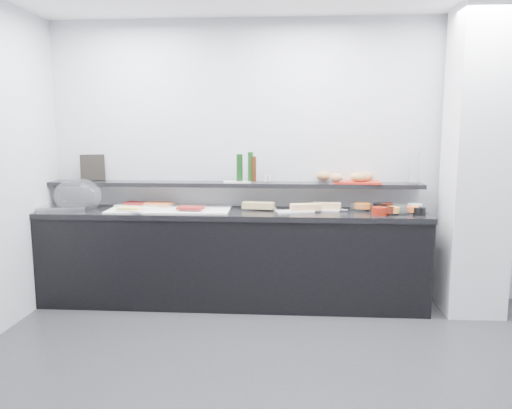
# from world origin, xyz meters

# --- Properties ---
(ground) EXTENTS (5.00, 5.00, 0.00)m
(ground) POSITION_xyz_m (0.00, 0.00, 0.00)
(ground) COLOR #2D2D30
(ground) RESTS_ON ground
(back_wall) EXTENTS (5.00, 0.02, 2.70)m
(back_wall) POSITION_xyz_m (0.00, 2.00, 1.35)
(back_wall) COLOR #B5B8BD
(back_wall) RESTS_ON ground
(column) EXTENTS (0.50, 0.50, 2.70)m
(column) POSITION_xyz_m (1.50, 1.65, 1.35)
(column) COLOR silver
(column) RESTS_ON ground
(buffet_cabinet) EXTENTS (3.60, 0.60, 0.85)m
(buffet_cabinet) POSITION_xyz_m (-0.70, 1.70, 0.42)
(buffet_cabinet) COLOR black
(buffet_cabinet) RESTS_ON ground
(counter_top) EXTENTS (3.62, 0.62, 0.05)m
(counter_top) POSITION_xyz_m (-0.70, 1.70, 0.88)
(counter_top) COLOR black
(counter_top) RESTS_ON buffet_cabinet
(wall_shelf) EXTENTS (3.60, 0.25, 0.04)m
(wall_shelf) POSITION_xyz_m (-0.70, 1.88, 1.13)
(wall_shelf) COLOR black
(wall_shelf) RESTS_ON back_wall
(cloche_base) EXTENTS (0.48, 0.37, 0.04)m
(cloche_base) POSITION_xyz_m (-2.29, 1.66, 0.92)
(cloche_base) COLOR #A9ABB0
(cloche_base) RESTS_ON counter_top
(cloche_dome) EXTENTS (0.50, 0.37, 0.34)m
(cloche_dome) POSITION_xyz_m (-2.18, 1.72, 1.03)
(cloche_dome) COLOR white
(cloche_dome) RESTS_ON cloche_base
(linen_runner) EXTENTS (1.15, 0.57, 0.01)m
(linen_runner) POSITION_xyz_m (-1.28, 1.72, 0.91)
(linen_runner) COLOR white
(linen_runner) RESTS_ON counter_top
(platter_meat_a) EXTENTS (0.32, 0.28, 0.01)m
(platter_meat_a) POSITION_xyz_m (-1.70, 1.81, 0.92)
(platter_meat_a) COLOR white
(platter_meat_a) RESTS_ON linen_runner
(food_meat_a) EXTENTS (0.23, 0.18, 0.02)m
(food_meat_a) POSITION_xyz_m (-1.66, 1.84, 0.94)
(food_meat_a) COLOR maroon
(food_meat_a) RESTS_ON platter_meat_a
(platter_salmon) EXTENTS (0.28, 0.21, 0.01)m
(platter_salmon) POSITION_xyz_m (-1.43, 1.84, 0.92)
(platter_salmon) COLOR silver
(platter_salmon) RESTS_ON linen_runner
(food_salmon) EXTENTS (0.28, 0.22, 0.02)m
(food_salmon) POSITION_xyz_m (-1.43, 1.83, 0.94)
(food_salmon) COLOR orange
(food_salmon) RESTS_ON platter_salmon
(platter_cheese) EXTENTS (0.31, 0.25, 0.01)m
(platter_cheese) POSITION_xyz_m (-1.59, 1.54, 0.92)
(platter_cheese) COLOR white
(platter_cheese) RESTS_ON linen_runner
(food_cheese) EXTENTS (0.20, 0.14, 0.02)m
(food_cheese) POSITION_xyz_m (-1.61, 1.52, 0.94)
(food_cheese) COLOR #FCE262
(food_cheese) RESTS_ON platter_cheese
(platter_meat_b) EXTENTS (0.29, 0.22, 0.01)m
(platter_meat_b) POSITION_xyz_m (-1.03, 1.63, 0.92)
(platter_meat_b) COLOR white
(platter_meat_b) RESTS_ON linen_runner
(food_meat_b) EXTENTS (0.25, 0.18, 0.02)m
(food_meat_b) POSITION_xyz_m (-1.06, 1.59, 0.94)
(food_meat_b) COLOR maroon
(food_meat_b) RESTS_ON platter_meat_b
(sandwich_plate_left) EXTENTS (0.33, 0.17, 0.01)m
(sandwich_plate_left) POSITION_xyz_m (-0.44, 1.83, 0.91)
(sandwich_plate_left) COLOR silver
(sandwich_plate_left) RESTS_ON counter_top
(sandwich_food_left) EXTENTS (0.31, 0.16, 0.06)m
(sandwich_food_left) POSITION_xyz_m (-0.45, 1.76, 0.94)
(sandwich_food_left) COLOR tan
(sandwich_food_left) RESTS_ON sandwich_plate_left
(tongs_left) EXTENTS (0.16, 0.02, 0.01)m
(tongs_left) POSITION_xyz_m (-0.53, 1.76, 0.92)
(tongs_left) COLOR silver
(tongs_left) RESTS_ON sandwich_plate_left
(sandwich_plate_mid) EXTENTS (0.37, 0.23, 0.01)m
(sandwich_plate_mid) POSITION_xyz_m (-0.11, 1.66, 0.91)
(sandwich_plate_mid) COLOR white
(sandwich_plate_mid) RESTS_ON counter_top
(sandwich_food_mid) EXTENTS (0.29, 0.17, 0.06)m
(sandwich_food_mid) POSITION_xyz_m (-0.01, 1.68, 0.94)
(sandwich_food_mid) COLOR #E4AD77
(sandwich_food_mid) RESTS_ON sandwich_plate_mid
(tongs_mid) EXTENTS (0.14, 0.10, 0.01)m
(tongs_mid) POSITION_xyz_m (-0.07, 1.63, 0.92)
(tongs_mid) COLOR #B1B2B8
(tongs_mid) RESTS_ON sandwich_plate_mid
(sandwich_plate_right) EXTENTS (0.36, 0.16, 0.01)m
(sandwich_plate_right) POSITION_xyz_m (0.13, 1.77, 0.91)
(sandwich_plate_right) COLOR silver
(sandwich_plate_right) RESTS_ON counter_top
(sandwich_food_right) EXTENTS (0.27, 0.12, 0.06)m
(sandwich_food_right) POSITION_xyz_m (0.19, 1.77, 0.94)
(sandwich_food_right) COLOR tan
(sandwich_food_right) RESTS_ON sandwich_plate_right
(tongs_right) EXTENTS (0.16, 0.04, 0.01)m
(tongs_right) POSITION_xyz_m (0.30, 1.72, 0.92)
(tongs_right) COLOR silver
(tongs_right) RESTS_ON sandwich_plate_right
(bowl_glass_fruit) EXTENTS (0.23, 0.23, 0.07)m
(bowl_glass_fruit) POSITION_xyz_m (0.50, 1.80, 0.94)
(bowl_glass_fruit) COLOR white
(bowl_glass_fruit) RESTS_ON counter_top
(fill_glass_fruit) EXTENTS (0.18, 0.18, 0.05)m
(fill_glass_fruit) POSITION_xyz_m (0.53, 1.79, 0.95)
(fill_glass_fruit) COLOR orange
(fill_glass_fruit) RESTS_ON bowl_glass_fruit
(bowl_black_jam) EXTENTS (0.18, 0.18, 0.07)m
(bowl_black_jam) POSITION_xyz_m (0.70, 1.80, 0.94)
(bowl_black_jam) COLOR black
(bowl_black_jam) RESTS_ON counter_top
(fill_black_jam) EXTENTS (0.13, 0.13, 0.05)m
(fill_black_jam) POSITION_xyz_m (0.76, 1.81, 0.95)
(fill_black_jam) COLOR #54140C
(fill_black_jam) RESTS_ON bowl_black_jam
(bowl_glass_cream) EXTENTS (0.25, 0.25, 0.07)m
(bowl_glass_cream) POSITION_xyz_m (0.89, 1.77, 0.94)
(bowl_glass_cream) COLOR white
(bowl_glass_cream) RESTS_ON counter_top
(fill_glass_cream) EXTENTS (0.16, 0.16, 0.05)m
(fill_glass_cream) POSITION_xyz_m (1.01, 1.79, 0.95)
(fill_glass_cream) COLOR white
(fill_glass_cream) RESTS_ON bowl_glass_cream
(bowl_red_jam) EXTENTS (0.18, 0.18, 0.07)m
(bowl_red_jam) POSITION_xyz_m (0.65, 1.57, 0.94)
(bowl_red_jam) COLOR maroon
(bowl_red_jam) RESTS_ON counter_top
(fill_red_jam) EXTENTS (0.13, 0.13, 0.05)m
(fill_red_jam) POSITION_xyz_m (0.73, 1.55, 0.95)
(fill_red_jam) COLOR #5A180C
(fill_red_jam) RESTS_ON bowl_red_jam
(bowl_glass_salmon) EXTENTS (0.21, 0.21, 0.07)m
(bowl_glass_salmon) POSITION_xyz_m (0.84, 1.62, 0.94)
(bowl_glass_salmon) COLOR white
(bowl_glass_salmon) RESTS_ON counter_top
(fill_glass_salmon) EXTENTS (0.14, 0.14, 0.05)m
(fill_glass_salmon) POSITION_xyz_m (0.77, 1.57, 0.95)
(fill_glass_salmon) COLOR orange
(fill_glass_salmon) RESTS_ON bowl_glass_salmon
(bowl_black_fruit) EXTENTS (0.13, 0.13, 0.07)m
(bowl_black_fruit) POSITION_xyz_m (1.00, 1.58, 0.94)
(bowl_black_fruit) COLOR black
(bowl_black_fruit) RESTS_ON counter_top
(fill_black_fruit) EXTENTS (0.12, 0.12, 0.05)m
(fill_black_fruit) POSITION_xyz_m (0.95, 1.62, 0.95)
(fill_black_fruit) COLOR orange
(fill_black_fruit) RESTS_ON bowl_black_fruit
(framed_print) EXTENTS (0.24, 0.16, 0.26)m
(framed_print) POSITION_xyz_m (-2.11, 1.93, 1.28)
(framed_print) COLOR black
(framed_print) RESTS_ON wall_shelf
(print_art) EXTENTS (0.20, 0.10, 0.22)m
(print_art) POSITION_xyz_m (-2.18, 1.97, 1.28)
(print_art) COLOR #D9A69C
(print_art) RESTS_ON framed_print
(condiment_tray) EXTENTS (0.28, 0.20, 0.01)m
(condiment_tray) POSITION_xyz_m (-0.66, 1.88, 1.16)
(condiment_tray) COLOR white
(condiment_tray) RESTS_ON wall_shelf
(bottle_green_a) EXTENTS (0.08, 0.08, 0.26)m
(bottle_green_a) POSITION_xyz_m (-0.64, 1.87, 1.29)
(bottle_green_a) COLOR #0E340F
(bottle_green_a) RESTS_ON condiment_tray
(bottle_brown) EXTENTS (0.05, 0.05, 0.24)m
(bottle_brown) POSITION_xyz_m (-0.50, 1.85, 1.28)
(bottle_brown) COLOR #391C0A
(bottle_brown) RESTS_ON condiment_tray
(bottle_green_b) EXTENTS (0.06, 0.06, 0.28)m
(bottle_green_b) POSITION_xyz_m (-0.53, 1.87, 1.30)
(bottle_green_b) COLOR #103D12
(bottle_green_b) RESTS_ON condiment_tray
(bottle_hot) EXTENTS (0.04, 0.04, 0.18)m
(bottle_hot) POSITION_xyz_m (-0.53, 1.88, 1.25)
(bottle_hot) COLOR #A4330B
(bottle_hot) RESTS_ON condiment_tray
(shaker_salt) EXTENTS (0.04, 0.04, 0.07)m
(shaker_salt) POSITION_xyz_m (-0.35, 1.88, 1.20)
(shaker_salt) COLOR silver
(shaker_salt) RESTS_ON condiment_tray
(shaker_pepper) EXTENTS (0.04, 0.04, 0.07)m
(shaker_pepper) POSITION_xyz_m (-0.39, 1.85, 1.20)
(shaker_pepper) COLOR silver
(shaker_pepper) RESTS_ON condiment_tray
(bread_tray) EXTENTS (0.45, 0.32, 0.02)m
(bread_tray) POSITION_xyz_m (0.48, 1.90, 1.16)
(bread_tray) COLOR #B32113
(bread_tray) RESTS_ON wall_shelf
(bread_roll_nw) EXTENTS (0.14, 0.10, 0.08)m
(bread_roll_nw) POSITION_xyz_m (0.17, 1.96, 1.21)
(bread_roll_nw) COLOR #B97A46
(bread_roll_nw) RESTS_ON bread_tray
(bread_roll_ne) EXTENTS (0.17, 0.11, 0.08)m
(bread_roll_ne) POSITION_xyz_m (0.57, 1.97, 1.21)
(bread_roll_ne) COLOR #BC7B47
(bread_roll_ne) RESTS_ON bread_tray
(bread_roll_sw) EXTENTS (0.15, 0.13, 0.08)m
(bread_roll_sw) POSITION_xyz_m (0.28, 1.79, 1.21)
(bread_roll_sw) COLOR #C8804C
(bread_roll_sw) RESTS_ON bread_tray
(bread_roll_s) EXTENTS (0.17, 0.14, 0.08)m
(bread_roll_s) POSITION_xyz_m (0.51, 1.83, 1.21)
(bread_roll_s) COLOR #AB8441
(bread_roll_s) RESTS_ON bread_tray
(bread_roll_se) EXTENTS (0.15, 0.11, 0.08)m
(bread_roll_se) POSITION_xyz_m (0.54, 1.86, 1.21)
(bread_roll_se) COLOR #AD6E42
(bread_roll_se) RESTS_ON bread_tray
(bread_roll_mide) EXTENTS (0.14, 0.09, 0.08)m
(bread_roll_mide) POSITION_xyz_m (0.48, 1.89, 1.21)
(bread_roll_mide) COLOR tan
(bread_roll_mide) RESTS_ON bread_tray
(carafe) EXTENTS (0.13, 0.13, 0.30)m
(carafe) POSITION_xyz_m (1.00, 1.85, 1.30)
(carafe) COLOR silver
(carafe) RESTS_ON wall_shelf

